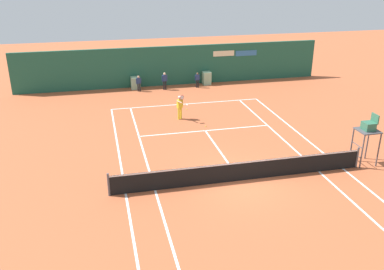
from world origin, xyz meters
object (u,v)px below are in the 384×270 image
(ball_kid_right_post, at_px, (139,82))
(ball_kid_centre_post, at_px, (165,80))
(umpire_chair, at_px, (368,130))
(tennis_ball_near_service_line, at_px, (187,109))
(player_on_baseline, at_px, (180,105))
(ball_kid_left_post, at_px, (197,79))
(tennis_ball_mid_court, at_px, (206,126))

(ball_kid_right_post, bearing_deg, ball_kid_centre_post, 169.00)
(umpire_chair, height_order, tennis_ball_near_service_line, umpire_chair)
(umpire_chair, distance_m, ball_kid_centre_post, 17.10)
(umpire_chair, relative_size, ball_kid_centre_post, 1.88)
(player_on_baseline, bearing_deg, ball_kid_right_post, -100.70)
(player_on_baseline, height_order, ball_kid_left_post, player_on_baseline)
(ball_kid_left_post, xyz_separation_m, tennis_ball_mid_court, (-1.58, -8.64, -0.68))
(umpire_chair, relative_size, tennis_ball_near_service_line, 38.32)
(umpire_chair, xyz_separation_m, ball_kid_left_post, (-4.83, 15.33, -1.08))
(ball_kid_right_post, bearing_deg, umpire_chair, 110.91)
(umpire_chair, xyz_separation_m, ball_kid_right_post, (-9.54, 15.33, -1.06))
(umpire_chair, height_order, ball_kid_right_post, umpire_chair)
(umpire_chair, xyz_separation_m, tennis_ball_near_service_line, (-6.86, 10.12, -1.75))
(player_on_baseline, xyz_separation_m, tennis_ball_mid_court, (1.27, -1.70, -0.90))
(umpire_chair, bearing_deg, tennis_ball_mid_court, 43.78)
(ball_kid_left_post, height_order, tennis_ball_mid_court, ball_kid_left_post)
(ball_kid_right_post, relative_size, ball_kid_left_post, 1.02)
(player_on_baseline, bearing_deg, tennis_ball_near_service_line, -141.21)
(player_on_baseline, height_order, tennis_ball_mid_court, player_on_baseline)
(ball_kid_right_post, distance_m, ball_kid_left_post, 4.72)
(player_on_baseline, xyz_separation_m, ball_kid_left_post, (2.85, 6.94, -0.22))
(umpire_chair, distance_m, tennis_ball_mid_court, 9.43)
(ball_kid_left_post, height_order, tennis_ball_near_service_line, ball_kid_left_post)
(player_on_baseline, xyz_separation_m, ball_kid_centre_post, (0.19, 6.94, -0.13))
(tennis_ball_near_service_line, bearing_deg, ball_kid_centre_post, 96.96)
(umpire_chair, height_order, tennis_ball_mid_court, umpire_chair)
(player_on_baseline, height_order, tennis_ball_near_service_line, player_on_baseline)
(ball_kid_right_post, xyz_separation_m, ball_kid_left_post, (4.72, 0.00, -0.01))
(umpire_chair, distance_m, player_on_baseline, 11.41)
(tennis_ball_mid_court, bearing_deg, ball_kid_right_post, 109.93)
(ball_kid_right_post, bearing_deg, ball_kid_left_post, 169.00)
(umpire_chair, relative_size, ball_kid_left_post, 2.11)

